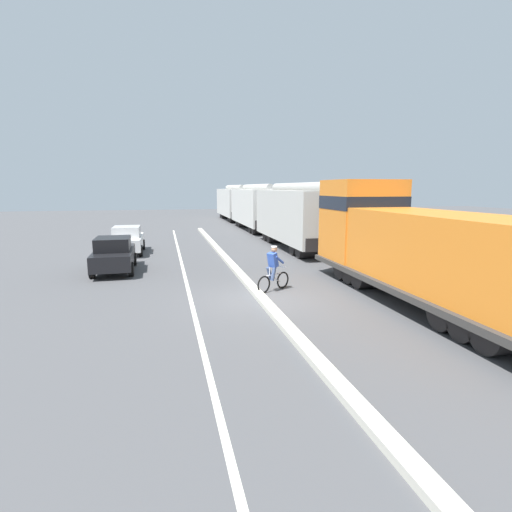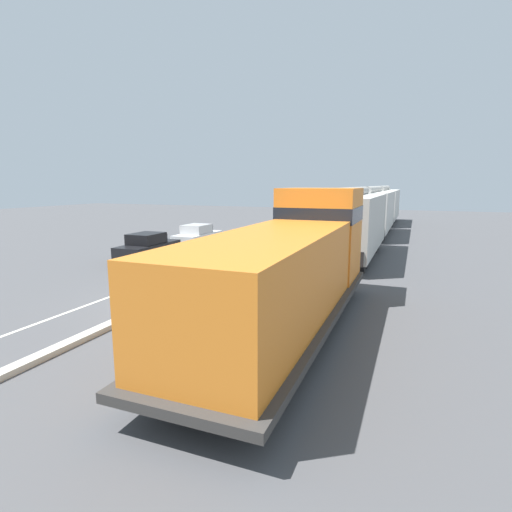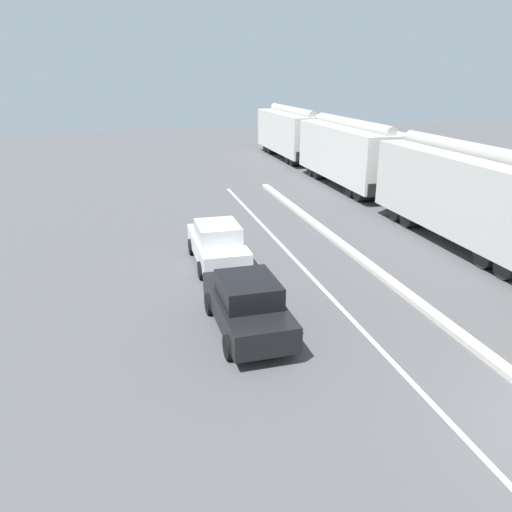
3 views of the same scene
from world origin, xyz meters
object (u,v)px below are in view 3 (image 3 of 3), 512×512
Objects in this scene: parked_car_black at (247,304)px; hopper_car_trailing at (291,133)px; hopper_car_middle at (350,153)px; hopper_car_lead at (470,195)px; parked_car_white at (218,244)px.

hopper_car_trailing is at bearing 69.35° from parked_car_black.
hopper_car_middle is 1.00× the size of hopper_car_trailing.
hopper_car_lead is 23.20m from hopper_car_trailing.
parked_car_black and parked_car_white have the same top height.
parked_car_black is 1.01× the size of parked_car_white.
parked_car_white is at bearing -114.56° from hopper_car_trailing.
hopper_car_trailing is (0.00, 11.60, 0.00)m from hopper_car_middle.
hopper_car_trailing reaches higher than parked_car_white.
parked_car_black is (-10.67, -28.31, -1.26)m from hopper_car_trailing.
hopper_car_trailing is at bearing 90.00° from hopper_car_lead.
hopper_car_trailing is 30.28m from parked_car_black.
parked_car_black is 5.32m from parked_car_white.
hopper_car_trailing reaches higher than parked_car_black.
hopper_car_middle is (0.00, 11.60, 0.00)m from hopper_car_lead.
hopper_car_middle is 15.55m from parked_car_white.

